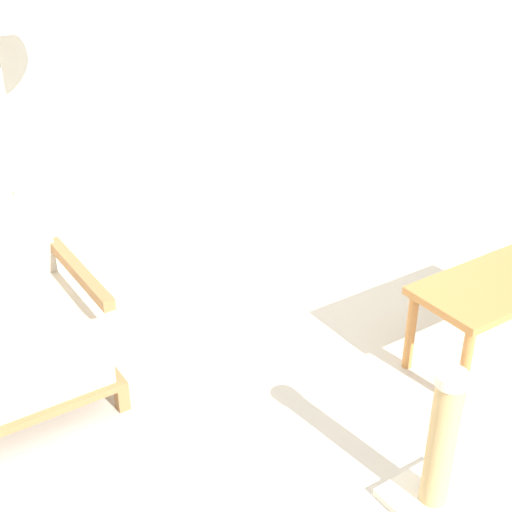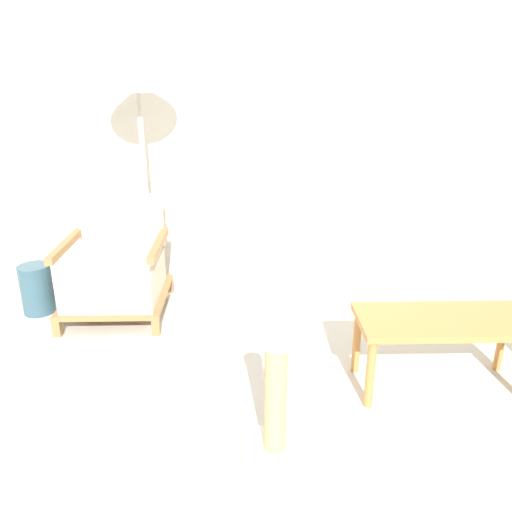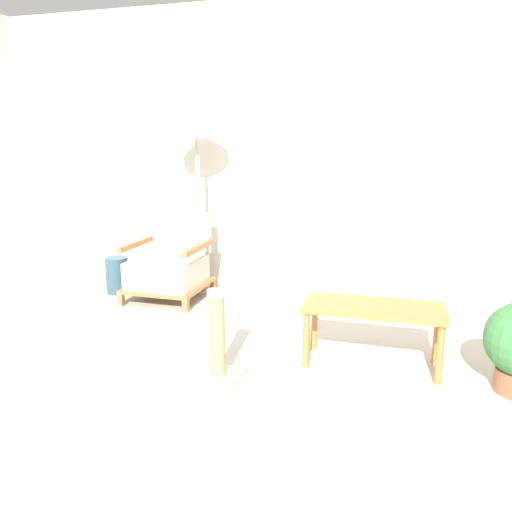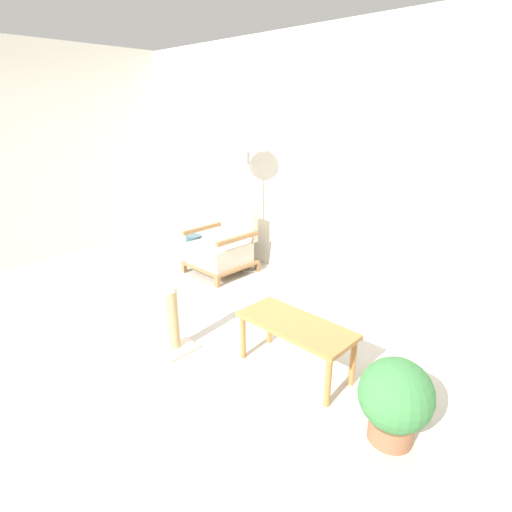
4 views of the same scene
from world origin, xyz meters
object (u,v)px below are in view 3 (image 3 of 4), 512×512
coffee_table (374,314)px  scratching_post (217,347)px  vase (117,275)px  armchair (170,266)px  floor_lamp (197,131)px

coffee_table → scratching_post: 1.03m
coffee_table → vase: coffee_table is taller
coffee_table → scratching_post: bearing=-152.0°
vase → scratching_post: 2.13m
coffee_table → scratching_post: scratching_post is taller
armchair → scratching_post: armchair is taller
vase → coffee_table: bearing=-21.1°
armchair → coffee_table: 2.14m
coffee_table → vase: 2.66m
coffee_table → scratching_post: size_ratio=1.55×
armchair → scratching_post: (1.01, -1.44, -0.08)m
floor_lamp → coffee_table: bearing=-35.6°
vase → scratching_post: bearing=-42.3°
scratching_post → armchair: bearing=125.2°
coffee_table → floor_lamp: bearing=144.4°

